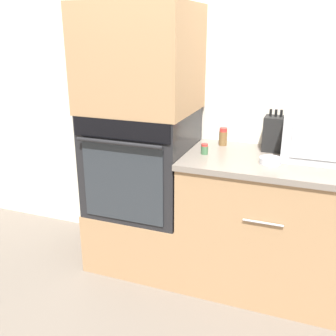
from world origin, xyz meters
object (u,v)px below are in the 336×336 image
at_px(condiment_jar_mid, 205,149).
at_px(wall_oven, 142,161).
at_px(bowl, 270,161).
at_px(microwave, 320,136).
at_px(knife_block, 274,133).
at_px(condiment_jar_near, 223,137).

bearing_deg(condiment_jar_mid, wall_oven, 174.91).
distance_m(bowl, condiment_jar_mid, 0.41).
xyz_separation_m(microwave, knife_block, (-0.27, 0.09, -0.03)).
height_order(knife_block, condiment_jar_mid, knife_block).
relative_size(knife_block, condiment_jar_near, 2.22).
height_order(wall_oven, bowl, wall_oven).
relative_size(wall_oven, microwave, 1.69).
relative_size(microwave, knife_block, 1.55).
bearing_deg(bowl, condiment_jar_near, 141.12).
xyz_separation_m(bowl, condiment_jar_mid, (-0.40, 0.04, 0.01)).
bearing_deg(microwave, condiment_jar_near, 171.28).
distance_m(bowl, condiment_jar_near, 0.44).
bearing_deg(wall_oven, condiment_jar_near, 21.29).
xyz_separation_m(knife_block, condiment_jar_mid, (-0.38, -0.23, -0.08)).
bearing_deg(microwave, wall_oven, -174.59).
bearing_deg(microwave, bowl, -143.81).
relative_size(bowl, condiment_jar_near, 1.05).
bearing_deg(wall_oven, condiment_jar_mid, -5.09).
distance_m(knife_block, condiment_jar_mid, 0.46).
bearing_deg(condiment_jar_mid, knife_block, 31.08).
bearing_deg(wall_oven, bowl, -5.50).
bearing_deg(condiment_jar_near, condiment_jar_mid, -104.31).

